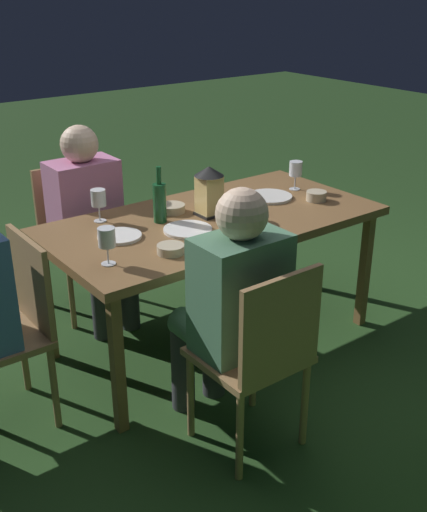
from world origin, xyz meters
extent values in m
plane|color=#26471E|center=(0.00, 0.00, 0.00)|extent=(16.00, 16.00, 0.00)
cube|color=brown|center=(0.00, 0.00, 0.71)|extent=(1.75, 0.89, 0.04)
cube|color=brown|center=(-0.80, -0.37, 0.35)|extent=(0.05, 0.05, 0.69)
cube|color=brown|center=(0.80, -0.37, 0.35)|extent=(0.05, 0.05, 0.69)
cube|color=brown|center=(-0.80, 0.37, 0.35)|extent=(0.05, 0.05, 0.69)
cube|color=brown|center=(0.80, 0.37, 0.35)|extent=(0.05, 0.05, 0.69)
cube|color=#937047|center=(0.39, 0.76, 0.43)|extent=(0.42, 0.40, 0.03)
cube|color=#937047|center=(0.39, 0.95, 0.66)|extent=(0.40, 0.03, 0.42)
cylinder|color=#937047|center=(0.57, 0.59, 0.21)|extent=(0.03, 0.03, 0.42)
cylinder|color=#937047|center=(0.21, 0.59, 0.21)|extent=(0.03, 0.03, 0.42)
cylinder|color=#937047|center=(0.57, 0.93, 0.21)|extent=(0.03, 0.03, 0.42)
cylinder|color=#937047|center=(0.21, 0.93, 0.21)|extent=(0.03, 0.03, 0.42)
cube|color=#4C7A5B|center=(0.39, 0.70, 0.70)|extent=(0.38, 0.24, 0.50)
sphere|color=beige|center=(0.39, 0.70, 1.04)|extent=(0.21, 0.21, 0.21)
cylinder|color=#4C7A5B|center=(0.48, 0.56, 0.46)|extent=(0.13, 0.36, 0.13)
cylinder|color=#4C7A5B|center=(0.30, 0.56, 0.46)|extent=(0.13, 0.36, 0.13)
cylinder|color=#333338|center=(0.48, 0.40, 0.23)|extent=(0.11, 0.11, 0.45)
cylinder|color=#333338|center=(0.30, 0.40, 0.23)|extent=(0.11, 0.11, 0.45)
cube|color=#937047|center=(1.01, 0.00, 0.66)|extent=(0.03, 0.40, 0.42)
cylinder|color=#937047|center=(1.02, 0.18, 0.21)|extent=(0.03, 0.03, 0.42)
cylinder|color=#937047|center=(1.02, -0.18, 0.21)|extent=(0.03, 0.03, 0.42)
cube|color=#937047|center=(0.39, -0.76, 0.43)|extent=(0.42, 0.40, 0.03)
cube|color=#937047|center=(0.39, -0.95, 0.66)|extent=(0.40, 0.02, 0.42)
cylinder|color=#937047|center=(0.21, -0.59, 0.21)|extent=(0.03, 0.03, 0.42)
cylinder|color=#937047|center=(0.57, -0.59, 0.21)|extent=(0.03, 0.03, 0.42)
cylinder|color=#937047|center=(0.21, -0.93, 0.21)|extent=(0.03, 0.03, 0.42)
cylinder|color=#937047|center=(0.57, -0.93, 0.21)|extent=(0.03, 0.03, 0.42)
cube|color=#C675A3|center=(0.39, -0.70, 0.70)|extent=(0.38, 0.24, 0.50)
sphere|color=beige|center=(0.39, -0.70, 1.04)|extent=(0.21, 0.21, 0.21)
cylinder|color=#C675A3|center=(0.30, -0.56, 0.46)|extent=(0.13, 0.36, 0.13)
cylinder|color=#C675A3|center=(0.48, -0.56, 0.46)|extent=(0.13, 0.36, 0.13)
cylinder|color=#333338|center=(0.30, -0.40, 0.23)|extent=(0.11, 0.11, 0.45)
cylinder|color=#333338|center=(0.48, -0.40, 0.23)|extent=(0.11, 0.11, 0.45)
cube|color=black|center=(0.00, -0.04, 0.74)|extent=(0.12, 0.12, 0.01)
cube|color=#F9D17A|center=(0.00, -0.04, 0.85)|extent=(0.11, 0.11, 0.20)
cone|color=black|center=(0.00, -0.04, 0.98)|extent=(0.15, 0.15, 0.05)
cylinder|color=#195128|center=(0.26, -0.11, 0.84)|extent=(0.07, 0.07, 0.20)
cylinder|color=#195128|center=(0.26, -0.11, 0.98)|extent=(0.03, 0.03, 0.09)
cylinder|color=silver|center=(0.72, 0.20, 0.74)|extent=(0.06, 0.06, 0.00)
cylinder|color=silver|center=(0.72, 0.20, 0.78)|extent=(0.01, 0.01, 0.08)
cylinder|color=silver|center=(0.72, 0.20, 0.86)|extent=(0.08, 0.08, 0.08)
cylinder|color=maroon|center=(0.72, 0.20, 0.84)|extent=(0.07, 0.07, 0.03)
cylinder|color=silver|center=(0.50, -0.30, 0.74)|extent=(0.06, 0.06, 0.00)
cylinder|color=silver|center=(0.50, -0.30, 0.78)|extent=(0.01, 0.01, 0.08)
cylinder|color=silver|center=(0.50, -0.30, 0.86)|extent=(0.08, 0.08, 0.08)
cylinder|color=maroon|center=(0.50, -0.30, 0.84)|extent=(0.07, 0.07, 0.03)
cylinder|color=silver|center=(-0.67, -0.09, 0.74)|extent=(0.06, 0.06, 0.00)
cylinder|color=silver|center=(-0.67, -0.09, 0.78)|extent=(0.01, 0.01, 0.08)
cylinder|color=silver|center=(-0.67, -0.09, 0.86)|extent=(0.08, 0.08, 0.08)
cylinder|color=maroon|center=(-0.67, -0.09, 0.84)|extent=(0.07, 0.07, 0.03)
cylinder|color=white|center=(0.22, 0.08, 0.74)|extent=(0.24, 0.24, 0.01)
cylinder|color=silver|center=(-0.44, -0.06, 0.74)|extent=(0.26, 0.26, 0.01)
cylinder|color=white|center=(0.00, 0.26, 0.74)|extent=(0.23, 0.23, 0.01)
cylinder|color=white|center=(0.53, -0.05, 0.74)|extent=(0.21, 0.21, 0.01)
cylinder|color=#BCAD8E|center=(0.13, -0.20, 0.76)|extent=(0.14, 0.14, 0.04)
cylinder|color=#424C1E|center=(0.13, -0.20, 0.77)|extent=(0.12, 0.12, 0.01)
cylinder|color=#BCAD8E|center=(-0.62, 0.13, 0.76)|extent=(0.11, 0.11, 0.05)
cylinder|color=tan|center=(-0.62, 0.13, 0.77)|extent=(0.10, 0.10, 0.02)
cylinder|color=#BCAD8E|center=(0.44, 0.26, 0.76)|extent=(0.13, 0.13, 0.04)
cylinder|color=#477533|center=(0.44, 0.26, 0.77)|extent=(0.11, 0.11, 0.01)
camera|label=1|loc=(1.87, 2.48, 1.88)|focal=44.51mm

